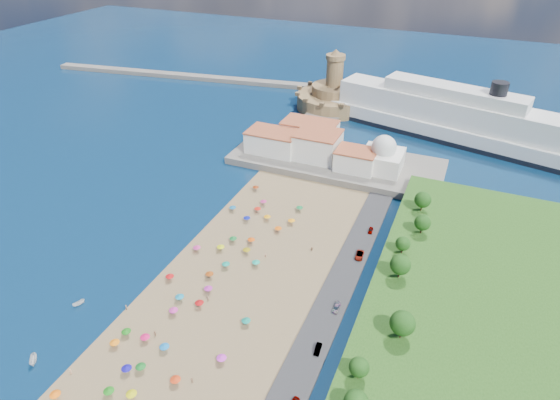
% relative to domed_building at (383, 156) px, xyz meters
% --- Properties ---
extents(ground, '(700.00, 700.00, 0.00)m').
position_rel_domed_building_xyz_m(ground, '(-30.00, -71.00, -8.97)').
color(ground, '#071938').
rests_on(ground, ground).
extents(terrace, '(90.00, 36.00, 3.00)m').
position_rel_domed_building_xyz_m(terrace, '(-20.00, 2.00, -7.47)').
color(terrace, '#59544C').
rests_on(terrace, ground).
extents(jetty, '(18.00, 70.00, 2.40)m').
position_rel_domed_building_xyz_m(jetty, '(-42.00, 37.00, -7.77)').
color(jetty, '#59544C').
rests_on(jetty, ground).
extents(breakwater, '(199.03, 34.77, 2.60)m').
position_rel_domed_building_xyz_m(breakwater, '(-140.00, 82.00, -7.67)').
color(breakwater, '#59544C').
rests_on(breakwater, ground).
extents(waterfront_buildings, '(57.00, 29.00, 11.00)m').
position_rel_domed_building_xyz_m(waterfront_buildings, '(-33.05, 2.64, -1.10)').
color(waterfront_buildings, silver).
rests_on(waterfront_buildings, terrace).
extents(domed_building, '(16.00, 16.00, 15.00)m').
position_rel_domed_building_xyz_m(domed_building, '(0.00, 0.00, 0.00)').
color(domed_building, silver).
rests_on(domed_building, terrace).
extents(fortress, '(40.00, 40.00, 32.40)m').
position_rel_domed_building_xyz_m(fortress, '(-42.00, 67.00, -2.29)').
color(fortress, olive).
rests_on(fortress, ground).
extents(cruise_ship, '(141.35, 52.40, 30.65)m').
position_rel_domed_building_xyz_m(cruise_ship, '(20.85, 51.52, 0.10)').
color(cruise_ship, black).
rests_on(cruise_ship, ground).
extents(beach_parasols, '(32.19, 106.70, 2.20)m').
position_rel_domed_building_xyz_m(beach_parasols, '(-31.63, -86.59, -6.83)').
color(beach_parasols, gray).
rests_on(beach_parasols, beach).
extents(beachgoers, '(39.23, 90.32, 1.83)m').
position_rel_domed_building_xyz_m(beachgoers, '(-26.49, -84.81, -7.90)').
color(beachgoers, tan).
rests_on(beachgoers, beach).
extents(moored_boats, '(7.35, 23.47, 1.63)m').
position_rel_domed_building_xyz_m(moored_boats, '(-58.58, -120.03, -8.21)').
color(moored_boats, white).
rests_on(moored_boats, ground).
extents(parked_cars, '(2.85, 75.88, 1.43)m').
position_rel_domed_building_xyz_m(parked_cars, '(6.00, -76.25, -7.61)').
color(parked_cars, gray).
rests_on(parked_cars, promenade).
extents(hillside_trees, '(16.87, 103.87, 7.92)m').
position_rel_domed_building_xyz_m(hillside_trees, '(20.01, -77.91, 1.26)').
color(hillside_trees, '#382314').
rests_on(hillside_trees, hillside).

